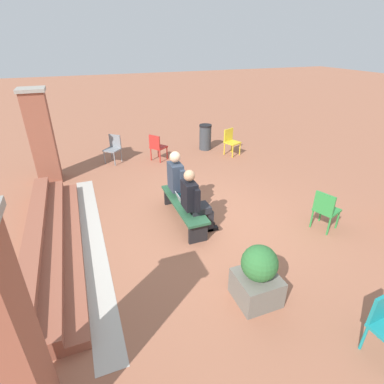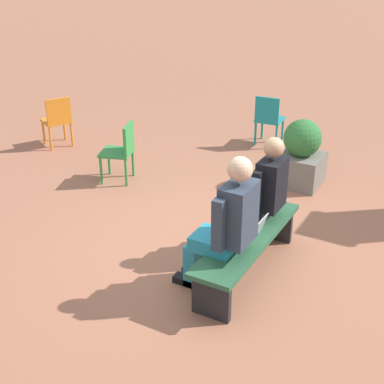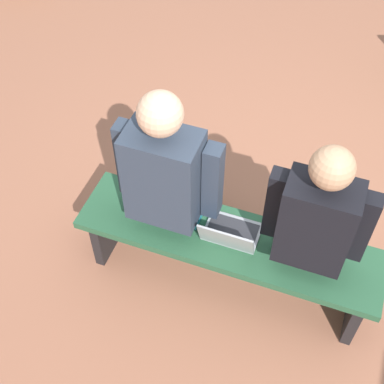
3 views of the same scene
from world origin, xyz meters
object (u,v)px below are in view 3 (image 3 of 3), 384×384
at_px(person_student, 316,221).
at_px(person_adult, 172,177).
at_px(bench, 228,246).
at_px(laptop, 230,234).

relative_size(person_student, person_adult, 0.95).
height_order(bench, laptop, laptop).
bearing_deg(laptop, person_student, -169.76).
bearing_deg(person_student, laptop, 10.24).
relative_size(bench, person_student, 1.33).
xyz_separation_m(bench, laptop, (-0.01, 0.01, 0.15)).
height_order(person_student, laptop, person_student).
bearing_deg(person_adult, person_student, 179.68).
height_order(person_student, person_adult, person_adult).
distance_m(bench, laptop, 0.15).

